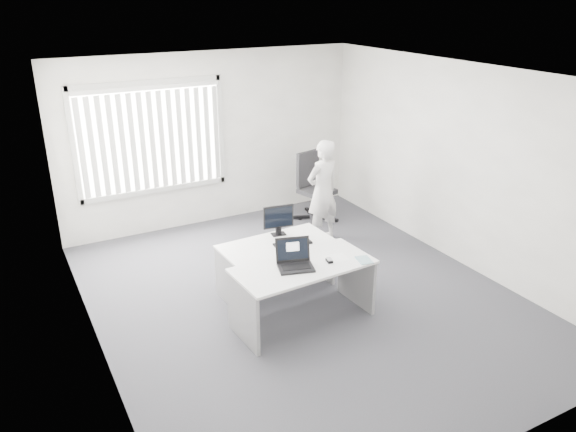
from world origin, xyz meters
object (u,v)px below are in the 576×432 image
office_chair (315,198)px  monitor (278,220)px  desk_near (303,281)px  laptop (296,256)px  person (323,191)px  desk_far (276,256)px

office_chair → monitor: bearing=-147.7°
desk_near → monitor: (0.23, 1.05, 0.33)m
desk_near → office_chair: (1.78, 2.71, -0.18)m
desk_near → monitor: size_ratio=4.06×
desk_near → laptop: 0.38m
desk_near → laptop: size_ratio=4.19×
person → monitor: person is taller
laptop → person: bearing=67.7°
office_chair → laptop: (-1.90, -2.75, 0.54)m
monitor → office_chair: bearing=55.7°
office_chair → laptop: size_ratio=2.90×
person → monitor: size_ratio=3.93×
person → desk_far: bearing=27.5°
desk_far → person: 1.75m
monitor → person: bearing=43.8°
desk_far → monitor: size_ratio=3.61×
person → laptop: size_ratio=4.05×
office_chair → desk_far: bearing=-146.8°
laptop → monitor: 1.15m
office_chair → desk_near: bearing=-137.8°
laptop → monitor: (0.35, 1.09, -0.03)m
laptop → desk_near: bearing=35.4°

